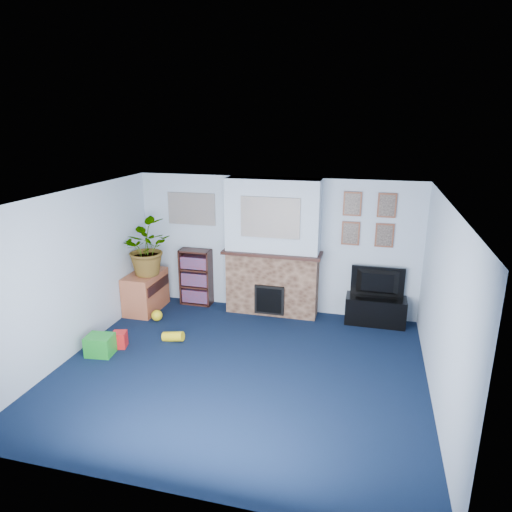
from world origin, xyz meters
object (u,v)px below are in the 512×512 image
(tv_stand, at_px, (375,311))
(bookshelf, at_px, (196,278))
(sideboard, at_px, (146,292))
(television, at_px, (377,283))

(tv_stand, xyz_separation_m, bookshelf, (-3.26, 0.08, 0.28))
(tv_stand, height_order, bookshelf, bookshelf)
(tv_stand, distance_m, sideboard, 4.06)
(bookshelf, bearing_deg, tv_stand, -1.35)
(television, bearing_deg, sideboard, 6.57)
(television, height_order, sideboard, television)
(tv_stand, relative_size, sideboard, 1.10)
(tv_stand, xyz_separation_m, sideboard, (-4.04, -0.43, 0.12))
(sideboard, bearing_deg, tv_stand, 6.12)
(television, distance_m, sideboard, 4.08)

